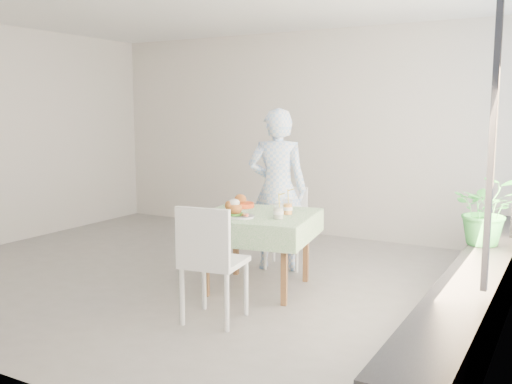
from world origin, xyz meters
The scene contains 15 objects.
floor centered at (0.00, 0.00, 0.00)m, with size 6.00×6.00×0.00m, color slate.
ceiling centered at (0.00, 0.00, 2.80)m, with size 6.00×6.00×0.00m, color white.
wall_back centered at (0.00, 2.50, 1.40)m, with size 6.00×0.02×2.80m, color beige.
wall_left centered at (-3.00, 0.00, 1.40)m, with size 0.02×5.00×2.80m, color beige.
window_pane centered at (2.97, 0.00, 1.65)m, with size 0.01×4.80×2.18m, color #D1E0F9.
window_ledge centered at (2.80, 0.00, 0.25)m, with size 0.40×4.80×0.50m, color black.
cafe_table centered at (0.79, -0.07, 0.46)m, with size 1.20×1.20×0.74m.
chair_far centered at (0.67, 0.77, 0.27)m, with size 0.49×0.49×0.87m.
chair_near centered at (0.90, -1.00, 0.30)m, with size 0.52×0.52×0.98m.
diner centered at (0.62, 0.66, 0.88)m, with size 0.64×0.42×1.75m, color #95BFEF.
main_dish centered at (0.70, -0.33, 0.80)m, with size 0.33×0.33×0.17m.
juice_cup_orange centered at (1.06, 0.03, 0.81)m, with size 0.10×0.10×0.29m.
juice_cup_lemonade centered at (1.08, -0.21, 0.81)m, with size 0.10×0.10×0.28m.
second_dish centered at (0.45, 0.16, 0.78)m, with size 0.28×0.28×0.13m.
potted_plant centered at (2.74, 0.72, 0.82)m, with size 0.58×0.51×0.65m, color #267333.
Camera 1 is at (3.42, -4.77, 1.73)m, focal length 40.00 mm.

